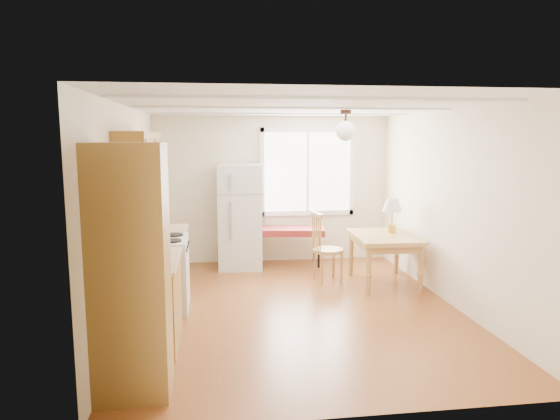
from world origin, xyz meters
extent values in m
cube|color=#602F13|center=(0.00, 0.00, 0.00)|extent=(4.60, 5.60, 0.12)
cube|color=white|center=(0.00, 0.00, 2.50)|extent=(4.60, 5.60, 0.12)
cube|color=beige|center=(0.00, 2.50, 1.25)|extent=(4.60, 0.10, 2.50)
cube|color=beige|center=(0.00, -2.50, 1.25)|extent=(4.60, 0.10, 2.50)
cube|color=beige|center=(-2.00, 0.00, 1.25)|extent=(0.10, 5.60, 2.50)
cube|color=beige|center=(2.00, 0.00, 1.25)|extent=(0.10, 5.60, 2.50)
cube|color=brown|center=(-1.70, -1.85, 1.05)|extent=(0.60, 0.60, 2.10)
cube|color=brown|center=(-1.70, -0.85, 0.43)|extent=(0.60, 1.10, 0.86)
cube|color=tan|center=(-1.69, -0.85, 0.88)|extent=(0.62, 1.14, 0.04)
cube|color=silver|center=(-1.68, 0.20, 0.45)|extent=(0.65, 0.76, 0.90)
cube|color=brown|center=(-1.70, 0.95, 0.43)|extent=(0.60, 0.60, 0.86)
cube|color=brown|center=(-1.83, -0.15, 1.85)|extent=(0.33, 1.60, 0.70)
cube|color=white|center=(0.60, 2.48, 1.55)|extent=(1.50, 0.02, 1.35)
cylinder|color=#2F1F15|center=(0.70, 0.40, 2.46)|extent=(0.14, 0.14, 0.06)
cylinder|color=#2F1F15|center=(0.70, 0.40, 2.36)|extent=(0.03, 0.03, 0.16)
sphere|color=white|center=(0.70, 0.40, 2.22)|extent=(0.26, 0.26, 0.26)
cube|color=silver|center=(-0.58, 2.12, 0.85)|extent=(0.76, 0.76, 1.70)
cube|color=gray|center=(-0.58, 1.77, 1.25)|extent=(0.70, 0.02, 0.02)
cube|color=gray|center=(-0.75, 1.75, 1.02)|extent=(0.03, 0.03, 1.02)
cube|color=maroon|center=(0.10, 2.11, 0.59)|extent=(1.47, 0.72, 0.11)
cylinder|color=black|center=(-0.49, 1.91, 0.27)|extent=(0.04, 0.04, 0.54)
cylinder|color=black|center=(0.69, 1.91, 0.27)|extent=(0.04, 0.04, 0.54)
cylinder|color=black|center=(-0.49, 2.30, 0.27)|extent=(0.04, 0.04, 0.54)
cylinder|color=black|center=(0.69, 2.30, 0.27)|extent=(0.04, 0.04, 0.54)
cube|color=#A1763D|center=(1.45, 0.90, 0.70)|extent=(0.92, 1.20, 0.06)
cube|color=#A1763D|center=(1.45, 0.90, 0.62)|extent=(0.81, 1.09, 0.10)
cylinder|color=#A1763D|center=(1.06, 0.41, 0.33)|extent=(0.07, 0.07, 0.67)
cylinder|color=#A1763D|center=(1.80, 0.38, 0.33)|extent=(0.07, 0.07, 0.67)
cylinder|color=#A1763D|center=(1.10, 1.43, 0.33)|extent=(0.07, 0.07, 0.67)
cylinder|color=#A1763D|center=(1.84, 1.40, 0.33)|extent=(0.07, 0.07, 0.67)
cylinder|color=#A1763D|center=(0.67, 1.15, 0.47)|extent=(0.46, 0.46, 0.05)
cylinder|color=#A1763D|center=(0.54, 0.97, 0.23)|extent=(0.04, 0.04, 0.47)
cylinder|color=#A1763D|center=(0.84, 1.02, 0.23)|extent=(0.04, 0.04, 0.47)
cylinder|color=#A1763D|center=(0.49, 1.28, 0.23)|extent=(0.04, 0.04, 0.47)
cylinder|color=#A1763D|center=(0.80, 1.33, 0.23)|extent=(0.04, 0.04, 0.47)
cylinder|color=gold|center=(1.62, 1.08, 0.79)|extent=(0.14, 0.14, 0.12)
cylinder|color=gold|center=(1.62, 1.08, 0.95)|extent=(0.02, 0.02, 0.20)
cone|color=silver|center=(1.62, 1.08, 1.14)|extent=(0.30, 0.30, 0.20)
cube|color=black|center=(-1.72, -1.19, 0.94)|extent=(0.26, 0.29, 0.09)
cube|color=black|center=(-1.72, -1.29, 1.14)|extent=(0.21, 0.12, 0.31)
cylinder|color=black|center=(-1.72, -1.14, 1.05)|extent=(0.15, 0.15, 0.13)
cylinder|color=red|center=(-1.75, -0.82, 0.98)|extent=(0.11, 0.11, 0.15)
sphere|color=red|center=(-1.75, -0.82, 1.08)|extent=(0.05, 0.05, 0.05)
camera|label=1|loc=(-1.01, -5.97, 2.14)|focal=32.00mm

